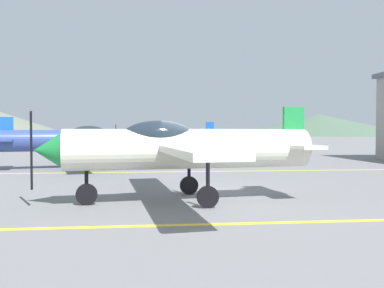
% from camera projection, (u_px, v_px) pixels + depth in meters
% --- Properties ---
extents(ground_plane, '(400.00, 400.00, 0.00)m').
position_uv_depth(ground_plane, '(206.00, 197.00, 11.54)').
color(ground_plane, slate).
extents(apron_line_near, '(80.00, 0.16, 0.01)m').
position_uv_depth(apron_line_near, '(229.00, 224.00, 8.13)').
color(apron_line_near, yellow).
rests_on(apron_line_near, ground_plane).
extents(apron_line_far, '(80.00, 0.16, 0.01)m').
position_uv_depth(apron_line_far, '(185.00, 172.00, 18.59)').
color(apron_line_far, yellow).
rests_on(apron_line_far, ground_plane).
extents(airplane_near, '(7.54, 8.66, 2.59)m').
position_uv_depth(airplane_near, '(180.00, 147.00, 10.73)').
color(airplane_near, silver).
rests_on(airplane_near, ground_plane).
extents(airplane_mid, '(7.57, 8.59, 2.59)m').
position_uv_depth(airplane_mid, '(77.00, 140.00, 20.59)').
color(airplane_mid, '#33478C').
rests_on(airplane_mid, ground_plane).
extents(airplane_far, '(7.48, 8.62, 2.59)m').
position_uv_depth(airplane_far, '(166.00, 137.00, 30.07)').
color(airplane_far, '#33478C').
rests_on(airplane_far, ground_plane).
extents(hill_centerleft, '(76.93, 76.93, 9.13)m').
position_uv_depth(hill_centerleft, '(319.00, 125.00, 170.02)').
color(hill_centerleft, '#4C6651').
rests_on(hill_centerleft, ground_plane).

